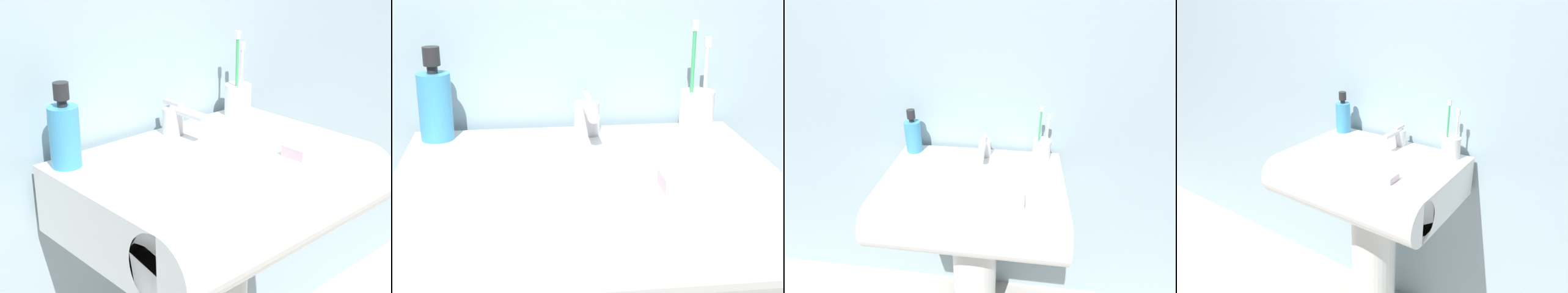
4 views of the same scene
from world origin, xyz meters
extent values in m
cube|color=#9EB7C1|center=(0.00, 0.25, 1.20)|extent=(5.00, 0.05, 2.40)
cylinder|color=white|center=(0.00, 0.00, 0.34)|extent=(0.19, 0.19, 0.68)
cube|color=white|center=(0.00, 0.00, 0.75)|extent=(0.64, 0.40, 0.15)
cylinder|color=white|center=(0.00, -0.20, 0.75)|extent=(0.64, 0.15, 0.15)
cylinder|color=silver|center=(0.02, 0.15, 0.86)|extent=(0.05, 0.05, 0.06)
cylinder|color=silver|center=(0.02, 0.09, 0.90)|extent=(0.02, 0.11, 0.02)
cube|color=silver|center=(0.02, 0.15, 0.91)|extent=(0.01, 0.06, 0.01)
cylinder|color=white|center=(0.24, 0.15, 0.87)|extent=(0.07, 0.07, 0.08)
cylinder|color=#3FB266|center=(0.23, 0.14, 0.94)|extent=(0.01, 0.01, 0.19)
cube|color=white|center=(0.23, 0.14, 1.04)|extent=(0.01, 0.01, 0.02)
cylinder|color=white|center=(0.26, 0.15, 0.92)|extent=(0.01, 0.01, 0.15)
cube|color=white|center=(0.26, 0.15, 1.01)|extent=(0.01, 0.01, 0.02)
cylinder|color=#3F99CC|center=(-0.27, 0.15, 0.90)|extent=(0.06, 0.06, 0.13)
cylinder|color=#262628|center=(-0.27, 0.15, 0.97)|extent=(0.02, 0.02, 0.01)
cylinder|color=#262628|center=(-0.27, 0.15, 0.99)|extent=(0.03, 0.03, 0.03)
cube|color=silver|center=(0.14, -0.14, 0.84)|extent=(0.08, 0.06, 0.02)
camera|label=1|loc=(-0.85, -0.87, 1.32)|focal=55.00mm
camera|label=2|loc=(-0.11, -0.98, 1.19)|focal=55.00mm
camera|label=3|loc=(0.14, -0.91, 1.43)|focal=28.00mm
camera|label=4|loc=(0.75, -1.09, 1.40)|focal=35.00mm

